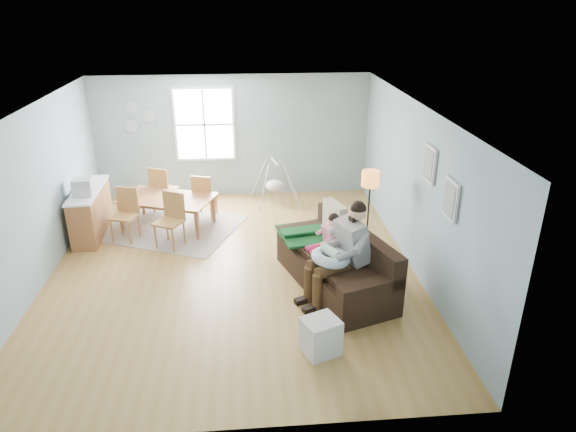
{
  "coord_description": "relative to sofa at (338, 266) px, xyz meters",
  "views": [
    {
      "loc": [
        0.27,
        -7.63,
        4.27
      ],
      "look_at": [
        0.91,
        -0.16,
        1.0
      ],
      "focal_mm": 32.0,
      "sensor_mm": 36.0,
      "label": 1
    }
  ],
  "objects": [
    {
      "name": "room",
      "position": [
        -1.66,
        0.67,
        2.09
      ],
      "size": [
        8.4,
        9.4,
        3.9
      ],
      "color": "#A67C3A"
    },
    {
      "name": "chair_sw",
      "position": [
        -3.64,
        2.03,
        0.23
      ],
      "size": [
        0.55,
        0.55,
        0.98
      ],
      "color": "#9D6A36",
      "rests_on": "rug"
    },
    {
      "name": "sofa",
      "position": [
        0.0,
        0.0,
        0.0
      ],
      "size": [
        1.68,
        2.51,
        0.94
      ],
      "color": "black",
      "rests_on": "room"
    },
    {
      "name": "chair_se",
      "position": [
        -2.77,
        1.67,
        0.24
      ],
      "size": [
        0.61,
        0.61,
        1.0
      ],
      "color": "#9D6A36",
      "rests_on": "rug"
    },
    {
      "name": "baby_swing",
      "position": [
        -0.78,
        3.53,
        0.1
      ],
      "size": [
        1.1,
        1.11,
        0.97
      ],
      "color": "#B4B4B9",
      "rests_on": "room"
    },
    {
      "name": "chair_ne",
      "position": [
        -2.27,
        2.84,
        0.2
      ],
      "size": [
        0.52,
        0.52,
        0.94
      ],
      "color": "#9D6A36",
      "rests_on": "rug"
    },
    {
      "name": "floor_lamp",
      "position": [
        0.71,
        1.13,
        0.91
      ],
      "size": [
        0.3,
        0.3,
        1.5
      ],
      "color": "black",
      "rests_on": "room"
    },
    {
      "name": "nursing_pillow",
      "position": [
        -0.2,
        -0.42,
        0.39
      ],
      "size": [
        0.75,
        0.74,
        0.24
      ],
      "primitive_type": "torus",
      "rotation": [
        0.0,
        0.14,
        0.33
      ],
      "color": "silver",
      "rests_on": "father"
    },
    {
      "name": "father",
      "position": [
        -0.03,
        -0.36,
        0.49
      ],
      "size": [
        1.16,
        0.81,
        1.54
      ],
      "color": "#9C9C9F",
      "rests_on": "sofa"
    },
    {
      "name": "beige_pillow",
      "position": [
        0.03,
        0.65,
        0.52
      ],
      "size": [
        0.33,
        0.58,
        0.56
      ],
      "primitive_type": "cube",
      "rotation": [
        0.0,
        0.0,
        0.34
      ],
      "color": "#C1B793",
      "rests_on": "sofa"
    },
    {
      "name": "pictures",
      "position": [
        1.31,
        -0.38,
        1.52
      ],
      "size": [
        0.05,
        1.34,
        0.74
      ],
      "color": "silver",
      "rests_on": "room"
    },
    {
      "name": "monitor",
      "position": [
        -4.34,
        1.98,
        0.73
      ],
      "size": [
        0.35,
        0.34,
        0.31
      ],
      "color": "#B4B4B9",
      "rests_on": "counter"
    },
    {
      "name": "window",
      "position": [
        -2.26,
        4.13,
        1.32
      ],
      "size": [
        1.32,
        0.08,
        1.62
      ],
      "color": "silver",
      "rests_on": "room"
    },
    {
      "name": "dining_table",
      "position": [
        -2.96,
        2.44,
        -0.02
      ],
      "size": [
        1.99,
        1.53,
        0.62
      ],
      "primitive_type": "imported",
      "rotation": [
        0.0,
        0.0,
        -0.35
      ],
      "color": "#955830",
      "rests_on": "rug"
    },
    {
      "name": "infant",
      "position": [
        -0.21,
        -0.38,
        0.48
      ],
      "size": [
        0.29,
        0.4,
        0.15
      ],
      "color": "silver",
      "rests_on": "nursing_pillow"
    },
    {
      "name": "wall_plates",
      "position": [
        -3.66,
        4.14,
        1.5
      ],
      "size": [
        0.67,
        0.02,
        0.66
      ],
      "color": "#8A99A5",
      "rests_on": "room"
    },
    {
      "name": "green_throw",
      "position": [
        -0.33,
        0.7,
        0.26
      ],
      "size": [
        1.21,
        1.08,
        0.04
      ],
      "primitive_type": "cube",
      "rotation": [
        0.0,
        0.0,
        0.2
      ],
      "color": "#12501E",
      "rests_on": "sofa"
    },
    {
      "name": "chair_nw",
      "position": [
        -3.14,
        3.2,
        0.25
      ],
      "size": [
        0.59,
        0.59,
        1.01
      ],
      "color": "#9D6A36",
      "rests_on": "rug"
    },
    {
      "name": "rug",
      "position": [
        -2.96,
        2.44,
        -0.33
      ],
      "size": [
        3.16,
        2.83,
        0.01
      ],
      "primitive_type": "cube",
      "rotation": [
        0.0,
        0.0,
        -0.4
      ],
      "color": "gray",
      "rests_on": "room"
    },
    {
      "name": "storage_cube",
      "position": [
        -0.52,
        -1.63,
        -0.09
      ],
      "size": [
        0.56,
        0.53,
        0.49
      ],
      "color": "silver",
      "rests_on": "room"
    },
    {
      "name": "toddler",
      "position": [
        -0.15,
        0.18,
        0.45
      ],
      "size": [
        0.6,
        0.43,
        0.88
      ],
      "color": "silver",
      "rests_on": "sofa"
    },
    {
      "name": "counter",
      "position": [
        -4.36,
        2.29,
        0.13
      ],
      "size": [
        0.54,
        1.64,
        0.91
      ],
      "color": "#955830",
      "rests_on": "room"
    }
  ]
}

